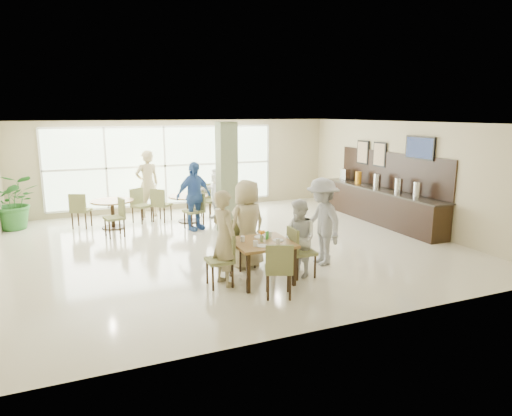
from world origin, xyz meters
name	(u,v)px	position (x,y,z in m)	size (l,w,h in m)	color
ground	(228,245)	(0.00, 0.00, 0.00)	(10.00, 10.00, 0.00)	beige
room_shell	(227,172)	(0.00, 0.00, 1.70)	(10.00, 10.00, 10.00)	white
window_bank	(165,166)	(-0.50, 4.46, 1.40)	(7.00, 0.04, 7.00)	silver
column	(227,178)	(0.40, 1.20, 1.40)	(0.45, 0.45, 2.80)	#67714E
main_table	(262,246)	(-0.19, -2.40, 0.67)	(1.04, 1.04, 0.75)	brown
round_table_left	(112,207)	(-2.29, 2.73, 0.57)	(1.11, 1.11, 0.75)	brown
round_table_right	(188,201)	(-0.25, 2.66, 0.58)	(1.12, 1.12, 0.75)	brown
chairs_main_table	(260,256)	(-0.21, -2.39, 0.47)	(2.04, 2.16, 0.95)	olive
chairs_table_left	(113,211)	(-2.29, 2.64, 0.47)	(2.19, 1.83, 0.95)	olive
chairs_table_right	(189,205)	(-0.25, 2.62, 0.47)	(2.05, 1.84, 0.95)	olive
tabletop_clutter	(263,238)	(-0.17, -2.42, 0.81)	(0.75, 0.75, 0.21)	white
buffet_counter	(381,203)	(4.70, 0.51, 0.55)	(0.64, 4.70, 1.95)	black
wall_tv	(420,148)	(4.94, -0.60, 2.15)	(0.06, 1.00, 0.58)	black
framed_art_a	(380,154)	(4.95, 1.00, 1.85)	(0.05, 0.55, 0.70)	black
framed_art_b	(363,152)	(4.95, 1.80, 1.85)	(0.05, 0.55, 0.70)	black
potted_plant	(14,202)	(-4.67, 3.60, 0.73)	(1.32, 1.32, 1.47)	#2D6F2C
teen_left	(224,238)	(-0.86, -2.29, 0.86)	(0.62, 0.41, 1.71)	tan
teen_far	(247,224)	(-0.14, -1.58, 0.88)	(0.86, 0.47, 1.76)	tan
teen_right	(299,238)	(0.56, -2.42, 0.73)	(0.71, 0.55, 1.46)	white
teen_standing	(322,222)	(1.31, -1.98, 0.88)	(1.14, 0.66, 1.76)	#99989B
adult_a	(194,196)	(-0.33, 1.70, 0.90)	(1.05, 0.60, 1.79)	#3962AB
adult_b	(218,193)	(0.62, 2.66, 0.75)	(1.38, 0.60, 1.49)	white
adult_standing	(147,184)	(-1.19, 3.70, 0.98)	(0.72, 0.47, 1.96)	tan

